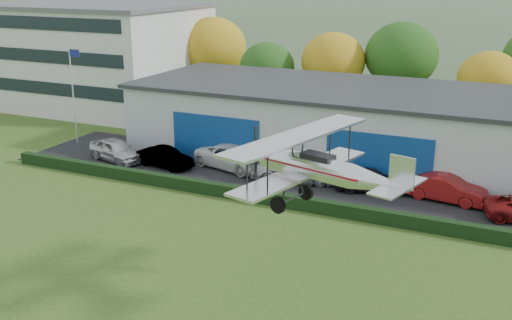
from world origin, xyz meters
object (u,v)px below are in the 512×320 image
at_px(car_2, 234,157).
at_px(car_1, 165,158).
at_px(flagpole, 73,86).
at_px(office_block, 97,55).
at_px(car_0, 116,150).
at_px(car_4, 370,179).
at_px(car_3, 294,169).
at_px(car_5, 446,188).
at_px(biplane, 319,166).
at_px(hangar, 399,127).

bearing_deg(car_2, car_1, 126.04).
bearing_deg(flagpole, office_block, 121.97).
relative_size(flagpole, car_0, 1.66).
relative_size(car_0, car_4, 1.05).
bearing_deg(car_3, car_0, 78.79).
xyz_separation_m(car_3, car_5, (9.85, 0.53, -0.04)).
xyz_separation_m(car_2, car_4, (10.00, -0.49, -0.05)).
height_order(office_block, car_4, office_block).
xyz_separation_m(car_1, biplane, (15.91, -12.61, 5.27)).
xyz_separation_m(car_1, car_5, (19.34, 1.62, 0.08)).
bearing_deg(car_1, car_0, 102.58).
xyz_separation_m(car_1, car_4, (14.64, 1.34, 0.07)).
xyz_separation_m(office_block, car_4, (32.81, -14.10, -4.38)).
relative_size(hangar, flagpole, 5.08).
height_order(car_0, car_2, car_2).
distance_m(hangar, car_1, 17.16).
height_order(flagpole, car_5, flagpole).
xyz_separation_m(office_block, flagpole, (8.12, -13.00, -0.43)).
height_order(car_2, biplane, biplane).
height_order(hangar, office_block, office_block).
bearing_deg(biplane, car_5, 91.16).
distance_m(hangar, car_2, 12.27).
height_order(hangar, flagpole, flagpole).
distance_m(car_1, car_2, 4.99).
height_order(car_0, car_4, car_0).
bearing_deg(car_2, biplane, -127.48).
bearing_deg(office_block, car_1, -40.36).
bearing_deg(hangar, office_block, 167.99).
height_order(car_2, car_5, car_2).
relative_size(car_0, car_2, 0.81).
xyz_separation_m(hangar, car_3, (-5.35, -7.32, -1.77)).
height_order(flagpole, car_3, flagpole).
xyz_separation_m(car_0, car_5, (23.49, 1.86, -0.02)).
bearing_deg(car_3, car_4, -104.05).
distance_m(hangar, car_0, 20.95).
relative_size(car_1, car_3, 0.75).
height_order(car_3, car_5, car_3).
distance_m(car_0, car_4, 18.87).
bearing_deg(biplane, car_2, 142.68).
bearing_deg(office_block, flagpole, -58.03).
distance_m(office_block, car_0, 21.46).
height_order(flagpole, car_0, flagpole).
xyz_separation_m(car_1, car_2, (4.64, 1.83, 0.11)).
height_order(office_block, car_1, office_block).
relative_size(hangar, car_2, 6.82).
xyz_separation_m(car_4, biplane, (1.26, -13.95, 5.21)).
xyz_separation_m(flagpole, car_3, (19.53, -1.34, -3.90)).
height_order(hangar, car_4, hangar).
distance_m(hangar, flagpole, 25.68).
bearing_deg(flagpole, hangar, 13.51).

